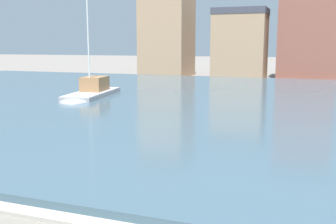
{
  "coord_description": "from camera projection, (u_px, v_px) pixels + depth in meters",
  "views": [
    {
      "loc": [
        4.67,
        -0.02,
        4.4
      ],
      "look_at": [
        0.17,
        12.23,
        2.2
      ],
      "focal_mm": 42.65,
      "sensor_mm": 36.0,
      "label": 1
    }
  ],
  "objects": [
    {
      "name": "harbor_water",
      "position": [
        246.0,
        102.0,
        29.59
      ],
      "size": [
        83.43,
        42.49,
        0.35
      ],
      "primitive_type": "cube",
      "color": "#3D5666",
      "rests_on": "ground"
    },
    {
      "name": "sailboat_grey",
      "position": [
        90.0,
        94.0,
        31.34
      ],
      "size": [
        3.54,
        8.55,
        8.72
      ],
      "color": "#939399",
      "rests_on": "ground"
    },
    {
      "name": "townhouse_wide_warehouse",
      "position": [
        167.0,
        30.0,
        56.48
      ],
      "size": [
        6.59,
        6.73,
        12.86
      ],
      "color": "tan",
      "rests_on": "ground"
    },
    {
      "name": "townhouse_corner_house",
      "position": [
        240.0,
        44.0,
        52.32
      ],
      "size": [
        6.84,
        5.36,
        9.05
      ],
      "color": "tan",
      "rests_on": "ground"
    },
    {
      "name": "townhouse_end_terrace",
      "position": [
        308.0,
        29.0,
        50.81
      ],
      "size": [
        7.33,
        5.79,
        12.7
      ],
      "color": "#8E5142",
      "rests_on": "ground"
    }
  ]
}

